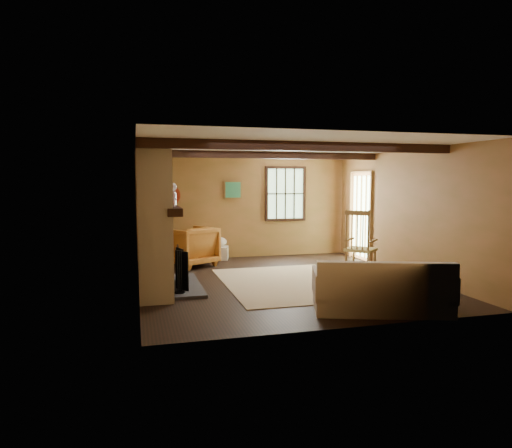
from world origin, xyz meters
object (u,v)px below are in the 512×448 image
object	(u,v)px
rocking_chair	(360,247)
armchair	(191,246)
laundry_basket	(217,253)
fireplace	(154,223)
sofa	(382,293)

from	to	relation	value
rocking_chair	armchair	world-z (taller)	rocking_chair
laundry_basket	fireplace	bearing A→B (deg)	-120.69
rocking_chair	sofa	size ratio (longest dim) A/B	0.63
laundry_basket	armchair	xyz separation A→B (m)	(-0.68, -0.65, 0.27)
fireplace	rocking_chair	bearing A→B (deg)	1.83
laundry_basket	armchair	distance (m)	0.98
fireplace	rocking_chair	size ratio (longest dim) A/B	1.89
fireplace	armchair	bearing A→B (deg)	66.35
sofa	fireplace	bearing A→B (deg)	161.45
sofa	laundry_basket	bearing A→B (deg)	125.43
armchair	sofa	bearing A→B (deg)	87.10
rocking_chair	sofa	distance (m)	2.55
fireplace	rocking_chair	distance (m)	3.91
fireplace	rocking_chair	world-z (taller)	fireplace
sofa	rocking_chair	bearing A→B (deg)	87.63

